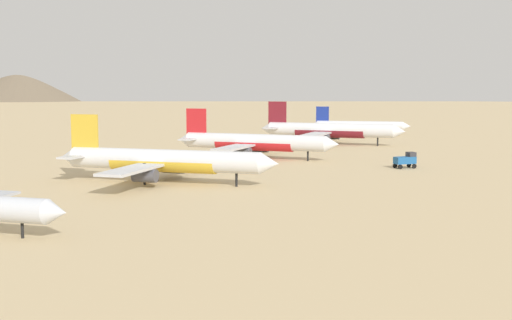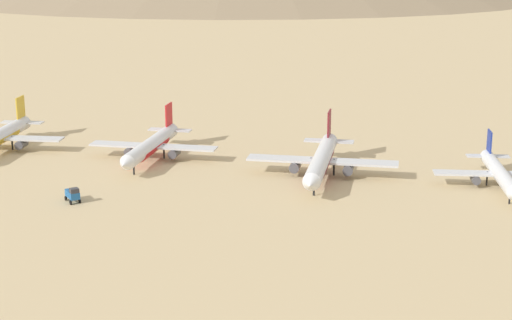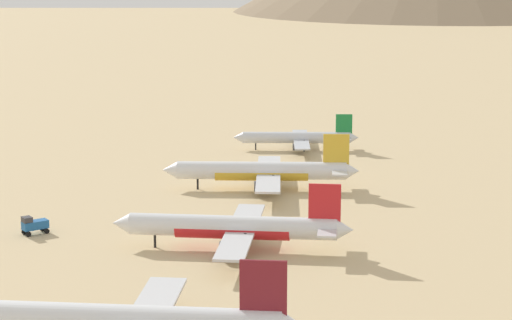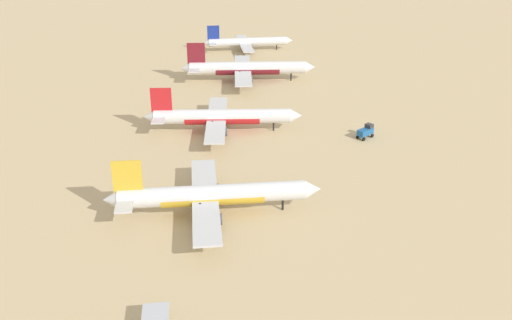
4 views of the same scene
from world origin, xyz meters
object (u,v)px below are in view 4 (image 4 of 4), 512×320
Objects in this scene: parked_jet_1 at (211,195)px; parked_jet_4 at (247,42)px; service_truck at (366,131)px; parked_jet_2 at (221,117)px; parked_jet_3 at (246,68)px.

parked_jet_1 is 1.17× the size of parked_jet_4.
parked_jet_2 is at bearing 173.87° from service_truck.
service_truck is at bearing -69.77° from parked_jet_4.
parked_jet_2 is 8.61× the size of service_truck.
parked_jet_3 is 1.25× the size of parked_jet_4.
service_truck is at bearing -6.13° from parked_jet_2.
parked_jet_2 is 97.90m from parked_jet_4.
parked_jet_1 is 49.07m from parked_jet_2.
parked_jet_1 is 0.94× the size of parked_jet_3.
parked_jet_2 reaches higher than parked_jet_4.
parked_jet_3 is at bearing 83.24° from parked_jet_2.
parked_jet_3 reaches higher than parked_jet_4.
parked_jet_4 reaches higher than service_truck.
parked_jet_4 is (4.78, 97.78, -0.54)m from parked_jet_2.
parked_jet_3 reaches higher than service_truck.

